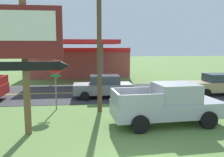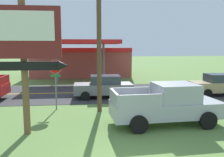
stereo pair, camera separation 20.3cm
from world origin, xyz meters
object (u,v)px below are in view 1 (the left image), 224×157
object	(u,v)px
car_grey_near_lane	(103,86)
gas_station	(80,61)
car_tan_mid_lane	(217,84)
motel_sign	(25,45)
stop_sign	(55,76)
utility_pole	(99,19)
pickup_silver_parked_on_lawn	(168,104)

from	to	relation	value
car_grey_near_lane	gas_station	bearing A→B (deg)	97.71
car_grey_near_lane	car_tan_mid_lane	distance (m)	8.89
motel_sign	car_grey_near_lane	size ratio (longest dim) A/B	1.33
gas_station	motel_sign	bearing A→B (deg)	-95.18
stop_sign	utility_pole	bearing A→B (deg)	-16.15
stop_sign	car_grey_near_lane	world-z (taller)	stop_sign
utility_pole	gas_station	size ratio (longest dim) A/B	0.82
pickup_silver_parked_on_lawn	car_grey_near_lane	size ratio (longest dim) A/B	1.27
utility_pole	gas_station	xyz separation A→B (m)	(-1.32, 17.29, -3.28)
car_tan_mid_lane	motel_sign	bearing A→B (deg)	-150.52
utility_pole	pickup_silver_parked_on_lawn	distance (m)	5.87
pickup_silver_parked_on_lawn	car_tan_mid_lane	xyz separation A→B (m)	(6.32, 6.37, -0.13)
motel_sign	gas_station	world-z (taller)	motel_sign
car_grey_near_lane	car_tan_mid_lane	size ratio (longest dim) A/B	1.00
stop_sign	gas_station	size ratio (longest dim) A/B	0.25
pickup_silver_parked_on_lawn	car_tan_mid_lane	distance (m)	8.97
stop_sign	car_tan_mid_lane	distance (m)	12.36
stop_sign	utility_pole	world-z (taller)	utility_pole
stop_sign	car_grey_near_lane	size ratio (longest dim) A/B	0.70
utility_pole	pickup_silver_parked_on_lawn	xyz separation A→B (m)	(3.08, -2.62, -4.26)
motel_sign	pickup_silver_parked_on_lawn	distance (m)	6.91
stop_sign	motel_sign	bearing A→B (deg)	-99.28
car_grey_near_lane	utility_pole	bearing A→B (deg)	-97.78
utility_pole	stop_sign	bearing A→B (deg)	163.85
utility_pole	car_grey_near_lane	world-z (taller)	utility_pole
motel_sign	utility_pole	world-z (taller)	utility_pole
motel_sign	utility_pole	distance (m)	4.86
pickup_silver_parked_on_lawn	car_grey_near_lane	world-z (taller)	pickup_silver_parked_on_lawn
motel_sign	car_tan_mid_lane	xyz separation A→B (m)	(12.59, 7.12, -2.92)
gas_station	car_tan_mid_lane	world-z (taller)	gas_station
motel_sign	pickup_silver_parked_on_lawn	bearing A→B (deg)	6.81
motel_sign	utility_pole	size ratio (longest dim) A/B	0.57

